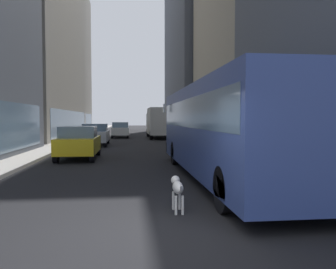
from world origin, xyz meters
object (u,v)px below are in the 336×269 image
Objects in this scene: car_white_van at (120,130)px; car_silver_sedan at (95,134)px; box_truck at (159,122)px; transit_bus at (223,125)px; car_yellow_taxi at (79,142)px; dalmatian_dog at (177,188)px.

car_silver_sedan is at bearing -98.46° from car_white_van.
car_white_van is at bearing 156.18° from box_truck.
car_silver_sedan is at bearing -121.91° from box_truck.
transit_bus is 2.45× the size of car_white_van.
car_silver_sedan is (-5.60, 14.69, -0.95)m from transit_bus.
car_yellow_taxi and car_silver_sedan have the same top height.
car_yellow_taxi is 4.10× the size of dalmatian_dog.
transit_bus is 23.69m from box_truck.
transit_bus is 2.93× the size of car_yellow_taxi.
transit_bus is at bearing 61.62° from dalmatian_dog.
transit_bus is 11.98× the size of dalmatian_dog.
car_white_van reaches higher than dalmatian_dog.
car_white_van is 29.43m from dalmatian_dog.
box_truck is (5.60, 8.99, 0.84)m from car_silver_sedan.
dalmatian_dog is (-2.11, -27.60, -1.15)m from box_truck.
car_yellow_taxi reaches higher than dalmatian_dog.
car_white_van is at bearing 98.93° from transit_bus.
car_yellow_taxi is (-5.60, 6.11, -0.96)m from transit_bus.
box_truck is 7.79× the size of dalmatian_dog.
box_truck is at bearing -23.82° from car_white_van.
car_yellow_taxi is 0.84× the size of car_white_van.
car_silver_sedan is at bearing 90.00° from car_yellow_taxi.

